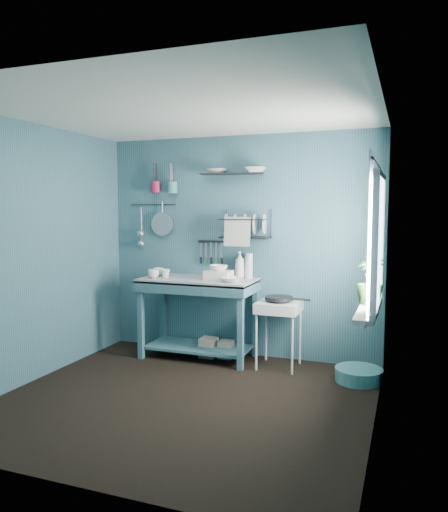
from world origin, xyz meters
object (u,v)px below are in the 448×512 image
(mug_left, at_px, (153,274))
(soap_bottle, at_px, (240,265))
(work_counter, at_px, (199,318))
(water_bottle, at_px, (249,266))
(mug_right, at_px, (159,272))
(utensil_cup_magenta, at_px, (156,187))
(wash_tub, at_px, (219,275))
(hotplate_stand, at_px, (279,334))
(utensil_cup_teal, at_px, (173,188))
(storage_tin_small, at_px, (226,349))
(potted_plant, at_px, (370,280))
(dish_rack, at_px, (245,224))
(frying_pan, at_px, (279,298))
(mug_mid, at_px, (165,273))
(storage_tin_large, at_px, (209,347))
(floor_basin, at_px, (359,375))
(colander, at_px, (162,224))

(mug_left, relative_size, soap_bottle, 0.41)
(work_counter, xyz_separation_m, water_bottle, (0.52, 0.22, 0.59))
(mug_right, height_order, utensil_cup_magenta, utensil_cup_magenta)
(wash_tub, bearing_deg, water_bottle, 41.63)
(hotplate_stand, bearing_deg, water_bottle, 152.80)
(soap_bottle, xyz_separation_m, utensil_cup_teal, (-0.84, 0.02, 0.87))
(mug_left, height_order, storage_tin_small, mug_left)
(potted_plant, bearing_deg, hotplate_stand, 153.60)
(hotplate_stand, bearing_deg, soap_bottle, 159.78)
(wash_tub, relative_size, hotplate_stand, 0.40)
(mug_left, bearing_deg, hotplate_stand, 5.55)
(hotplate_stand, bearing_deg, dish_rack, 159.33)
(utensil_cup_teal, bearing_deg, hotplate_stand, -10.30)
(mug_right, distance_m, frying_pan, 1.45)
(mug_mid, relative_size, mug_right, 0.81)
(soap_bottle, distance_m, potted_plant, 1.62)
(dish_rack, distance_m, utensil_cup_teal, 1.00)
(soap_bottle, xyz_separation_m, dish_rack, (0.07, -0.03, 0.46))
(wash_tub, bearing_deg, mug_left, -169.14)
(frying_pan, bearing_deg, dish_rack, 156.08)
(frying_pan, xyz_separation_m, potted_plant, (0.95, -0.47, 0.31))
(soap_bottle, bearing_deg, storage_tin_large, -154.89)
(hotplate_stand, relative_size, potted_plant, 1.62)
(mug_left, bearing_deg, storage_tin_small, 17.10)
(hotplate_stand, xyz_separation_m, utensil_cup_teal, (-1.35, 0.25, 1.57))
(utensil_cup_teal, bearing_deg, mug_right, -109.87)
(utensil_cup_teal, height_order, floor_basin, utensil_cup_teal)
(mug_mid, height_order, hotplate_stand, mug_mid)
(wash_tub, relative_size, colander, 1.00)
(utensil_cup_teal, distance_m, colander, 0.46)
(hotplate_stand, height_order, floor_basin, hotplate_stand)
(mug_left, height_order, hotplate_stand, mug_left)
(work_counter, xyz_separation_m, mug_mid, (-0.38, -0.06, 0.50))
(frying_pan, xyz_separation_m, utensil_cup_teal, (-1.35, 0.25, 1.18))
(mug_mid, xyz_separation_m, floor_basin, (2.16, -0.13, -0.89))
(utensil_cup_teal, bearing_deg, wash_tub, -19.96)
(mug_right, distance_m, water_bottle, 1.05)
(hotplate_stand, relative_size, frying_pan, 2.35)
(colander, relative_size, floor_basin, 0.61)
(hotplate_stand, height_order, utensil_cup_teal, utensil_cup_teal)
(work_counter, xyz_separation_m, potted_plant, (1.88, -0.49, 0.60))
(soap_bottle, xyz_separation_m, frying_pan, (0.51, -0.22, -0.31))
(mug_mid, height_order, soap_bottle, soap_bottle)
(wash_tub, xyz_separation_m, floor_basin, (1.53, -0.17, -0.89))
(soap_bottle, bearing_deg, mug_left, -158.20)
(wash_tub, xyz_separation_m, frying_pan, (0.68, -0.00, -0.21))
(colander, relative_size, storage_tin_large, 1.27)
(mug_right, height_order, colander, colander)
(mug_left, bearing_deg, storage_tin_large, 19.90)
(colander, bearing_deg, hotplate_stand, -10.34)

